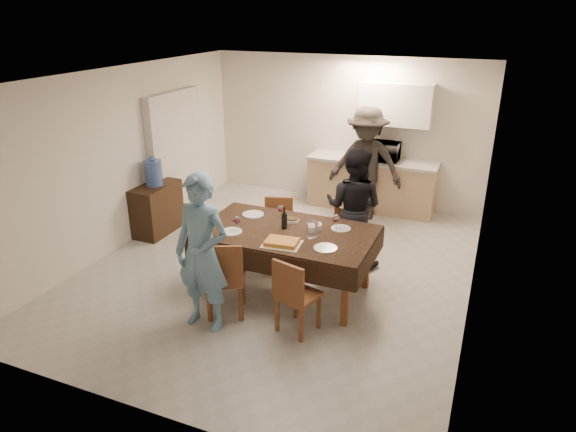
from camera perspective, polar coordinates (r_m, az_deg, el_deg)
name	(u,v)px	position (r m, az deg, el deg)	size (l,w,h in m)	color
floor	(281,266)	(7.20, -0.81, -5.62)	(5.00, 6.00, 0.02)	#A9A9A4
ceiling	(280,75)	(6.40, -0.94, 15.40)	(5.00, 6.00, 0.02)	white
wall_back	(346,130)	(9.42, 6.44, 9.47)	(5.00, 0.02, 2.60)	silver
wall_front	(133,285)	(4.32, -16.88, -7.36)	(5.00, 0.02, 2.60)	silver
wall_left	(124,158)	(7.97, -17.72, 6.19)	(0.02, 6.00, 2.60)	silver
wall_right	(484,204)	(6.20, 20.91, 1.27)	(0.02, 6.00, 2.60)	silver
stub_partition	(177,155)	(8.90, -12.28, 6.69)	(0.15, 1.40, 2.10)	silver
kitchen_base_cabinet	(371,185)	(9.21, 9.23, 3.40)	(2.20, 0.60, 0.86)	tan
kitchen_worktop	(373,160)	(9.08, 9.40, 6.11)	(2.24, 0.64, 0.05)	#A2A29D
upper_cabinet	(396,104)	(8.94, 11.92, 12.05)	(1.20, 0.34, 0.70)	white
dining_table	(287,233)	(6.27, -0.17, -1.95)	(2.13, 1.25, 0.83)	black
chair_near_left	(221,272)	(5.87, -7.43, -6.17)	(0.58, 0.59, 0.52)	brown
chair_near_right	(295,290)	(5.55, 0.83, -8.25)	(0.50, 0.51, 0.49)	brown
chair_far_left	(275,227)	(7.10, -1.46, -1.21)	(0.50, 0.50, 0.48)	brown
chair_far_right	(337,238)	(6.83, 5.49, -2.48)	(0.48, 0.49, 0.46)	brown
console	(157,209)	(8.38, -14.33, 0.78)	(0.43, 0.85, 0.79)	black
water_jug	(153,173)	(8.19, -14.72, 4.65)	(0.26, 0.26, 0.40)	#4668B2
wine_bottle	(284,218)	(6.26, -0.41, -0.19)	(0.07, 0.07, 0.29)	black
water_pitcher	(312,229)	(6.06, 2.71, -1.45)	(0.13, 0.13, 0.20)	white
savoury_tart	(282,242)	(5.89, -0.69, -2.93)	(0.43, 0.32, 0.05)	gold
salad_bowl	(315,226)	(6.30, 2.98, -1.15)	(0.18, 0.18, 0.07)	silver
mushroom_dish	(291,221)	(6.51, 0.37, -0.51)	(0.19, 0.19, 0.03)	silver
wine_glass_a	(237,224)	(6.23, -5.73, -0.85)	(0.09, 0.09, 0.20)	white
wine_glass_b	(336,222)	(6.27, 5.36, -0.69)	(0.09, 0.09, 0.20)	white
wine_glass_c	(281,212)	(6.54, -0.78, 0.45)	(0.09, 0.09, 0.21)	white
plate_near_left	(231,232)	(6.25, -6.32, -1.74)	(0.26, 0.26, 0.02)	silver
plate_near_right	(325,248)	(5.81, 4.18, -3.58)	(0.27, 0.27, 0.02)	silver
plate_far_left	(253,214)	(6.74, -3.90, 0.18)	(0.28, 0.28, 0.02)	silver
plate_far_right	(341,228)	(6.33, 5.90, -1.39)	(0.24, 0.24, 0.01)	silver
microwave	(382,151)	(9.00, 10.45, 7.10)	(0.57, 0.39, 0.31)	white
person_near	(202,253)	(5.62, -9.52, -4.12)	(0.66, 0.43, 1.80)	#608EAC
person_far	(354,208)	(7.02, 7.29, 0.94)	(0.81, 0.63, 1.67)	black
person_kitchen	(366,164)	(8.64, 8.64, 5.75)	(1.22, 0.70, 1.89)	black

